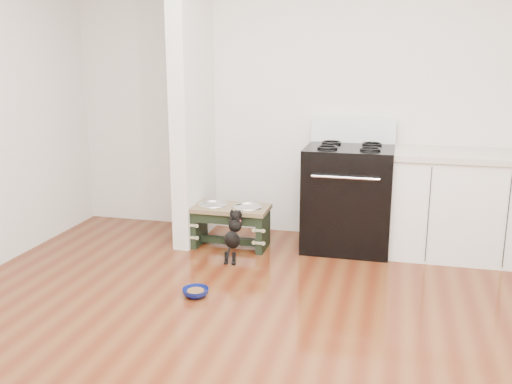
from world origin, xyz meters
name	(u,v)px	position (x,y,z in m)	size (l,w,h in m)	color
ground	(265,366)	(0.00, 0.00, 0.00)	(5.00, 5.00, 0.00)	#4F1E0E
room_shell	(266,74)	(0.00, 0.00, 1.62)	(5.00, 5.00, 5.00)	silver
partition_wall	(193,95)	(-1.18, 2.10, 1.35)	(0.15, 0.80, 2.70)	silver
oven_range	(348,196)	(0.25, 2.16, 0.48)	(0.76, 0.69, 1.14)	black
cabinet_run	(464,205)	(1.23, 2.18, 0.45)	(1.24, 0.64, 0.91)	white
dog_feeder	(230,218)	(-0.77, 1.90, 0.27)	(0.69, 0.37, 0.40)	black
puppy	(233,234)	(-0.65, 1.58, 0.23)	(0.12, 0.36, 0.42)	black
floor_bowl	(196,292)	(-0.71, 0.80, 0.03)	(0.24, 0.24, 0.06)	navy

